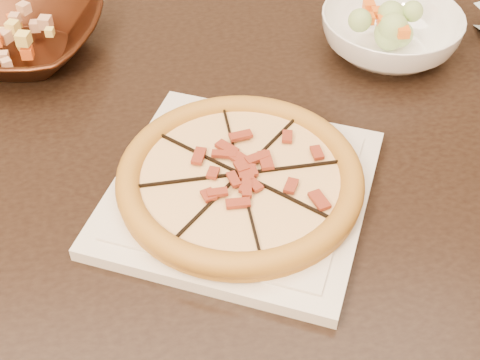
{
  "coord_description": "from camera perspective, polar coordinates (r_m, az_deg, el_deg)",
  "views": [
    {
      "loc": [
        -0.01,
        -0.54,
        1.37
      ],
      "look_at": [
        0.04,
        0.05,
        0.78
      ],
      "focal_mm": 50.0,
      "sensor_mm": 36.0,
      "label": 1
    }
  ],
  "objects": [
    {
      "name": "dining_table",
      "position": [
        1.03,
        -6.08,
        0.53
      ],
      "size": [
        1.52,
        1.03,
        0.75
      ],
      "color": "black",
      "rests_on": "floor"
    },
    {
      "name": "bronze_bowl",
      "position": [
        1.14,
        -18.51,
        11.51
      ],
      "size": [
        0.32,
        0.32,
        0.07
      ],
      "primitive_type": "imported",
      "rotation": [
        0.0,
        0.0,
        -0.23
      ],
      "color": "#3C1D0F",
      "rests_on": "dining_table"
    },
    {
      "name": "pizza",
      "position": [
        0.83,
        -0.0,
        0.2
      ],
      "size": [
        0.31,
        0.31,
        0.03
      ],
      "color": "#B57A26",
      "rests_on": "plate"
    },
    {
      "name": "salad_bowl",
      "position": [
        1.11,
        12.69,
        12.08
      ],
      "size": [
        0.25,
        0.25,
        0.07
      ],
      "primitive_type": "imported",
      "rotation": [
        0.0,
        0.0,
        -0.11
      ],
      "color": "white",
      "rests_on": "dining_table"
    },
    {
      "name": "mixed_dish",
      "position": [
        1.11,
        -19.08,
        13.47
      ],
      "size": [
        0.13,
        0.13,
        0.03
      ],
      "color": "tan",
      "rests_on": "bronze_bowl"
    },
    {
      "name": "salad",
      "position": [
        1.08,
        13.08,
        14.4
      ],
      "size": [
        0.09,
        0.12,
        0.04
      ],
      "color": "#ABD381",
      "rests_on": "salad_bowl"
    },
    {
      "name": "plate",
      "position": [
        0.85,
        0.0,
        -0.93
      ],
      "size": [
        0.41,
        0.41,
        0.02
      ],
      "color": "beige",
      "rests_on": "dining_table"
    }
  ]
}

